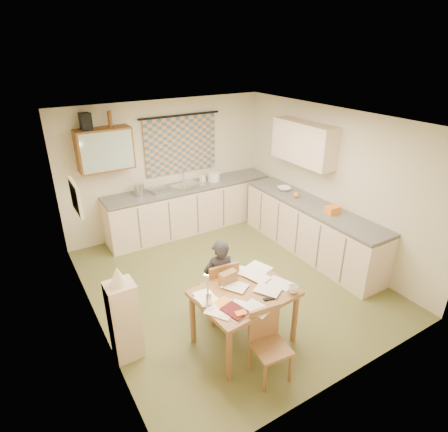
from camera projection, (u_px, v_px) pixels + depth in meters
floor at (229, 282)px, 5.89m from camera, size 4.00×4.50×0.02m
ceiling at (231, 119)px, 4.82m from camera, size 4.00×4.50×0.02m
wall_back at (167, 167)px, 7.10m from camera, size 4.00×0.02×2.50m
wall_front at (354, 290)px, 3.61m from camera, size 4.00×0.02×2.50m
wall_left at (86, 244)px, 4.41m from camera, size 0.02×4.50×2.50m
wall_right at (331, 183)px, 6.30m from camera, size 0.02×4.50×2.50m
window_blind at (181, 145)px, 7.04m from camera, size 1.45×0.03×1.05m
curtain_rod at (180, 115)px, 6.80m from camera, size 1.60×0.04×0.04m
wall_cabinet at (105, 149)px, 6.19m from camera, size 0.90×0.34×0.70m
wall_cabinet_glass at (108, 152)px, 6.06m from camera, size 0.84×0.02×0.64m
upper_cabinet_right at (304, 143)px, 6.39m from camera, size 0.34×1.30×0.70m
framed_print at (76, 197)px, 4.55m from camera, size 0.04×0.50×0.40m
print_canvas at (78, 197)px, 4.56m from camera, size 0.01×0.42×0.32m
counter_back at (191, 208)px, 7.35m from camera, size 3.30×0.62×0.92m
counter_right at (310, 229)px, 6.54m from camera, size 0.62×2.95×0.92m
stove at (364, 261)px, 5.64m from camera, size 0.54×0.54×0.84m
sink at (188, 188)px, 7.15m from camera, size 0.65×0.57×0.10m
tap at (184, 176)px, 7.22m from camera, size 0.04×0.04×0.28m
dish_rack at (159, 190)px, 6.84m from camera, size 0.41×0.38×0.06m
kettle at (139, 189)px, 6.63m from camera, size 0.19×0.19×0.24m
mixing_bowl at (214, 177)px, 7.37m from camera, size 0.31×0.31×0.16m
soap_bottle at (202, 177)px, 7.30m from camera, size 0.12×0.12×0.18m
bowl at (284, 189)px, 6.91m from camera, size 0.37×0.37×0.06m
orange_bag at (333, 210)px, 5.97m from camera, size 0.23×0.17×0.12m
fruit_orange at (296, 195)px, 6.58m from camera, size 0.10×0.10×0.10m
speaker at (85, 121)px, 5.88m from camera, size 0.16×0.20×0.26m
bottle_green at (90, 121)px, 5.91m from camera, size 0.08×0.08×0.26m
bottle_brown at (110, 119)px, 6.06m from camera, size 0.08×0.08×0.26m
dining_table at (244, 316)px, 4.56m from camera, size 1.20×0.95×0.75m
chair_far at (219, 298)px, 5.04m from camera, size 0.44×0.44×0.90m
chair_near at (269, 357)px, 4.13m from camera, size 0.41×0.41×0.83m
person at (219, 280)px, 4.89m from camera, size 0.52×0.42×1.17m
shelf_stand at (124, 321)px, 4.30m from camera, size 0.32×0.30×1.01m
lampshade at (118, 276)px, 4.04m from camera, size 0.20×0.20×0.22m
letter_rack at (228, 278)px, 4.52m from camera, size 0.23×0.12×0.16m
mug at (293, 289)px, 4.36m from camera, size 0.20×0.20×0.09m
magazine at (228, 316)px, 3.99m from camera, size 0.34×0.37×0.03m
book at (221, 309)px, 4.10m from camera, size 0.30×0.34×0.02m
orange_box at (241, 314)px, 4.01m from camera, size 0.13×0.10×0.04m
eyeglasses at (269, 299)px, 4.26m from camera, size 0.14×0.08×0.02m
candle_holder at (209, 299)px, 4.13m from camera, size 0.06×0.06×0.18m
candle at (208, 284)px, 4.05m from camera, size 0.03×0.03×0.22m
candle_flame at (205, 275)px, 3.99m from camera, size 0.02×0.02×0.02m
papers at (242, 293)px, 4.36m from camera, size 1.21×1.01×0.02m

